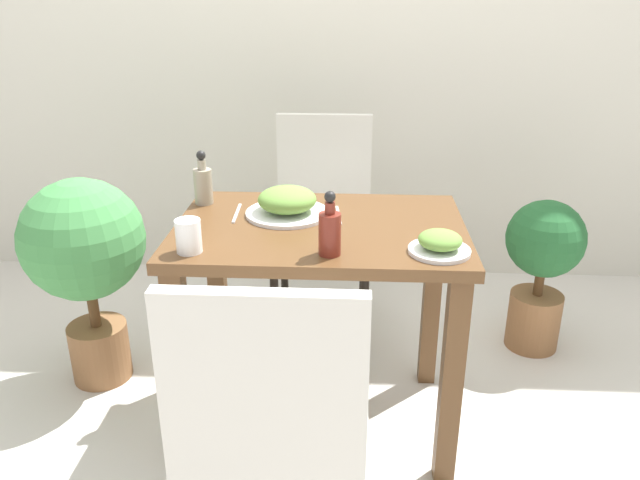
# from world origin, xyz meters

# --- Properties ---
(ground_plane) EXTENTS (16.00, 16.00, 0.00)m
(ground_plane) POSITION_xyz_m (0.00, 0.00, 0.00)
(ground_plane) COLOR beige
(wall_back) EXTENTS (8.00, 0.05, 2.60)m
(wall_back) POSITION_xyz_m (0.00, 1.25, 1.30)
(wall_back) COLOR beige
(wall_back) RESTS_ON ground_plane
(dining_table) EXTENTS (0.88, 0.61, 0.72)m
(dining_table) POSITION_xyz_m (0.00, 0.00, 0.58)
(dining_table) COLOR brown
(dining_table) RESTS_ON ground_plane
(chair_near) EXTENTS (0.42, 0.42, 0.90)m
(chair_near) POSITION_xyz_m (-0.06, -0.68, 0.51)
(chair_near) COLOR silver
(chair_near) RESTS_ON ground_plane
(chair_far) EXTENTS (0.42, 0.42, 0.90)m
(chair_far) POSITION_xyz_m (-0.03, 0.69, 0.51)
(chair_far) COLOR silver
(chair_far) RESTS_ON ground_plane
(food_plate) EXTENTS (0.26, 0.26, 0.09)m
(food_plate) POSITION_xyz_m (-0.11, 0.08, 0.76)
(food_plate) COLOR white
(food_plate) RESTS_ON dining_table
(side_plate) EXTENTS (0.17, 0.17, 0.06)m
(side_plate) POSITION_xyz_m (0.34, -0.19, 0.75)
(side_plate) COLOR white
(side_plate) RESTS_ON dining_table
(drink_cup) EXTENTS (0.07, 0.07, 0.09)m
(drink_cup) POSITION_xyz_m (-0.35, -0.22, 0.77)
(drink_cup) COLOR white
(drink_cup) RESTS_ON dining_table
(sauce_bottle) EXTENTS (0.06, 0.06, 0.18)m
(sauce_bottle) POSITION_xyz_m (-0.40, 0.18, 0.79)
(sauce_bottle) COLOR gray
(sauce_bottle) RESTS_ON dining_table
(condiment_bottle) EXTENTS (0.06, 0.06, 0.18)m
(condiment_bottle) POSITION_xyz_m (0.04, -0.22, 0.79)
(condiment_bottle) COLOR maroon
(condiment_bottle) RESTS_ON dining_table
(fork_utensil) EXTENTS (0.02, 0.17, 0.00)m
(fork_utensil) POSITION_xyz_m (-0.27, 0.08, 0.73)
(fork_utensil) COLOR silver
(fork_utensil) RESTS_ON dining_table
(spoon_utensil) EXTENTS (0.02, 0.16, 0.00)m
(spoon_utensil) POSITION_xyz_m (0.05, 0.08, 0.73)
(spoon_utensil) COLOR silver
(spoon_utensil) RESTS_ON dining_table
(potted_plant_left) EXTENTS (0.43, 0.43, 0.79)m
(potted_plant_left) POSITION_xyz_m (-0.85, 0.21, 0.52)
(potted_plant_left) COLOR brown
(potted_plant_left) RESTS_ON ground_plane
(potted_plant_right) EXTENTS (0.31, 0.31, 0.63)m
(potted_plant_right) POSITION_xyz_m (0.85, 0.52, 0.38)
(potted_plant_right) COLOR brown
(potted_plant_right) RESTS_ON ground_plane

